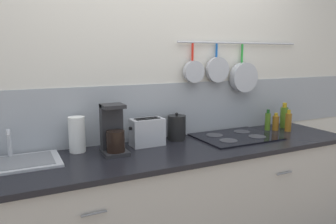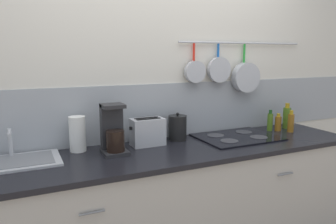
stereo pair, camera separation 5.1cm
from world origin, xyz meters
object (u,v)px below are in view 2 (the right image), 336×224
bottle_vinegar (291,122)px  coffee_maker (113,133)px  kettle (178,128)px  paper_towel_roll (77,134)px  bottle_hot_sauce (270,122)px  bottle_olive_oil (287,117)px  toaster (148,132)px  bottle_cooking_wine (278,123)px

bottle_vinegar → coffee_maker: bearing=178.3°
bottle_vinegar → kettle: bearing=170.1°
paper_towel_roll → bottle_hot_sauce: bearing=-2.7°
bottle_olive_oil → kettle: bearing=177.2°
coffee_maker → toaster: bearing=16.2°
paper_towel_roll → bottle_hot_sauce: (1.62, -0.08, -0.04)m
coffee_maker → toaster: (0.28, 0.08, -0.04)m
kettle → bottle_olive_oil: size_ratio=0.95×
paper_towel_roll → toaster: 0.49m
bottle_hot_sauce → paper_towel_roll: bearing=177.3°
toaster → kettle: size_ratio=1.19×
coffee_maker → bottle_cooking_wine: coffee_maker is taller
kettle → bottle_hot_sauce: kettle is taller
toaster → bottle_hot_sauce: size_ratio=1.40×
bottle_cooking_wine → bottle_olive_oil: 0.15m
bottle_hot_sauce → bottle_cooking_wine: bearing=-26.2°
coffee_maker → bottle_olive_oil: 1.61m
coffee_maker → bottle_cooking_wine: size_ratio=2.20×
bottle_cooking_wine → bottle_hot_sauce: bearing=153.8°
coffee_maker → kettle: size_ratio=1.55×
kettle → paper_towel_roll: bearing=179.1°
toaster → bottle_vinegar: toaster is taller
kettle → bottle_cooking_wine: size_ratio=1.42×
bottle_cooking_wine → bottle_vinegar: (0.07, -0.08, 0.02)m
bottle_cooking_wine → bottle_olive_oil: bottle_olive_oil is taller
toaster → kettle: 0.27m
bottle_vinegar → bottle_olive_oil: bottle_olive_oil is taller
coffee_maker → bottle_vinegar: bearing=-1.7°
bottle_hot_sauce → bottle_vinegar: bottle_vinegar is taller
toaster → bottle_cooking_wine: size_ratio=1.69×
coffee_maker → bottle_olive_oil: bearing=2.7°
paper_towel_roll → bottle_vinegar: paper_towel_roll is taller
bottle_hot_sauce → kettle: bearing=175.8°
paper_towel_roll → bottle_olive_oil: 1.82m
paper_towel_roll → bottle_hot_sauce: size_ratio=1.32×
paper_towel_roll → bottle_cooking_wine: paper_towel_roll is taller
bottle_olive_oil → bottle_cooking_wine: bearing=-162.8°
paper_towel_roll → toaster: size_ratio=0.94×
bottle_cooking_wine → bottle_olive_oil: size_ratio=0.67×
kettle → bottle_hot_sauce: bearing=-4.2°
bottle_vinegar → bottle_hot_sauce: bearing=139.4°
toaster → bottle_olive_oil: 1.33m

